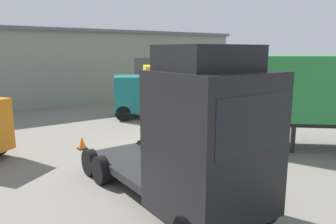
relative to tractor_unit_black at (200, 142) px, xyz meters
name	(u,v)px	position (x,y,z in m)	size (l,w,h in m)	color
ground_plane	(179,150)	(3.18, 5.04, -2.07)	(60.00, 60.00, 0.00)	slate
warehouse_building	(53,65)	(3.18, 23.18, 0.90)	(33.92, 8.78, 5.93)	gray
tractor_unit_black	(200,142)	(0.00, 0.00, 0.00)	(2.55, 6.67, 4.42)	black
box_truck_teal	(171,88)	(7.25, 11.26, -0.21)	(7.36, 5.36, 3.32)	#197075
traffic_cone	(82,143)	(-0.21, 7.64, -1.82)	(0.40, 0.40, 0.55)	black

